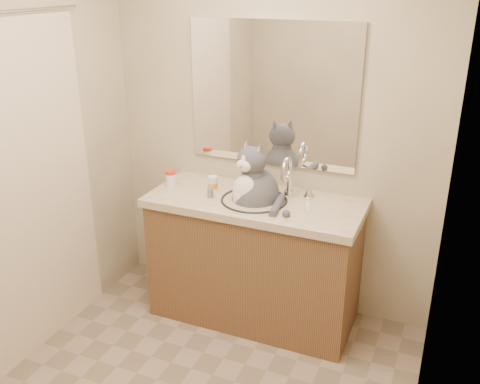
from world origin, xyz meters
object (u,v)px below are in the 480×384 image
object	(u,v)px
pill_bottle_redcap	(171,178)
pill_bottle_orange	(213,184)
grey_canister	(210,193)
cat	(255,194)

from	to	relation	value
pill_bottle_redcap	pill_bottle_orange	world-z (taller)	pill_bottle_redcap
pill_bottle_orange	grey_canister	xyz separation A→B (m)	(0.03, -0.10, -0.02)
pill_bottle_redcap	pill_bottle_orange	size ratio (longest dim) A/B	1.10
cat	pill_bottle_orange	bearing A→B (deg)	-164.71
cat	pill_bottle_orange	xyz separation A→B (m)	(-0.29, 0.01, 0.02)
cat	pill_bottle_orange	world-z (taller)	cat
pill_bottle_redcap	pill_bottle_orange	bearing A→B (deg)	6.05
cat	pill_bottle_redcap	xyz separation A→B (m)	(-0.59, -0.02, 0.02)
cat	grey_canister	xyz separation A→B (m)	(-0.26, -0.09, -0.00)
cat	pill_bottle_redcap	bearing A→B (deg)	-160.46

